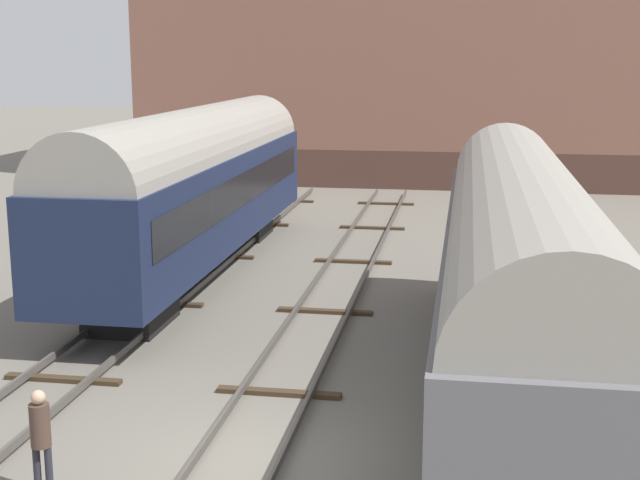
# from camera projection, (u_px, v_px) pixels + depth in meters

# --- Properties ---
(ground_plane) EXTENTS (200.00, 200.00, 0.00)m
(ground_plane) POSITION_uv_depth(u_px,v_px,m) (243.00, 459.00, 15.46)
(ground_plane) COLOR #6B665B
(track_middle) EXTENTS (2.60, 60.00, 0.26)m
(track_middle) POSITION_uv_depth(u_px,v_px,m) (243.00, 451.00, 15.43)
(track_middle) COLOR #4C4742
(track_middle) RESTS_ON ground
(track_right) EXTENTS (2.60, 60.00, 0.26)m
(track_right) POSITION_uv_depth(u_px,v_px,m) (522.00, 472.00, 14.67)
(track_right) COLOR #4C4742
(track_right) RESTS_ON ground
(train_car_grey) EXTENTS (2.90, 17.39, 4.98)m
(train_car_grey) POSITION_uv_depth(u_px,v_px,m) (519.00, 265.00, 17.46)
(train_car_grey) COLOR black
(train_car_grey) RESTS_ON ground
(train_car_navy) EXTENTS (3.06, 17.98, 5.26)m
(train_car_navy) POSITION_uv_depth(u_px,v_px,m) (196.00, 180.00, 28.04)
(train_car_navy) COLOR black
(train_car_navy) RESTS_ON ground
(person_worker) EXTENTS (0.32, 0.32, 1.78)m
(person_worker) POSITION_uv_depth(u_px,v_px,m) (41.00, 433.00, 13.95)
(person_worker) COLOR #282833
(person_worker) RESTS_ON ground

